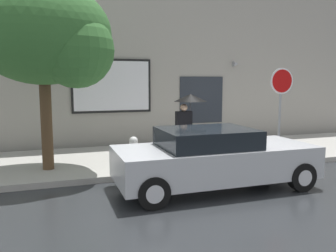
{
  "coord_description": "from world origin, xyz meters",
  "views": [
    {
      "loc": [
        -3.24,
        -6.98,
        2.39
      ],
      "look_at": [
        -0.28,
        1.8,
        1.2
      ],
      "focal_mm": 36.59,
      "sensor_mm": 36.0,
      "label": 1
    }
  ],
  "objects_px": {
    "street_tree": "(49,37)",
    "stop_sign": "(281,95)",
    "parked_car": "(214,158)",
    "pedestrian_with_umbrella": "(188,107)",
    "fire_hydrant": "(134,152)"
  },
  "relations": [
    {
      "from": "street_tree",
      "to": "stop_sign",
      "type": "relative_size",
      "value": 1.78
    },
    {
      "from": "pedestrian_with_umbrella",
      "to": "street_tree",
      "type": "relative_size",
      "value": 0.4
    },
    {
      "from": "fire_hydrant",
      "to": "pedestrian_with_umbrella",
      "type": "xyz_separation_m",
      "value": [
        1.84,
        0.71,
        1.1
      ]
    },
    {
      "from": "parked_car",
      "to": "stop_sign",
      "type": "xyz_separation_m",
      "value": [
        2.93,
        1.59,
        1.33
      ]
    },
    {
      "from": "street_tree",
      "to": "stop_sign",
      "type": "xyz_separation_m",
      "value": [
        6.34,
        -0.69,
        -1.47
      ]
    },
    {
      "from": "pedestrian_with_umbrella",
      "to": "stop_sign",
      "type": "relative_size",
      "value": 0.71
    },
    {
      "from": "fire_hydrant",
      "to": "stop_sign",
      "type": "relative_size",
      "value": 0.31
    },
    {
      "from": "fire_hydrant",
      "to": "street_tree",
      "type": "bearing_deg",
      "value": 167.89
    },
    {
      "from": "fire_hydrant",
      "to": "pedestrian_with_umbrella",
      "type": "bearing_deg",
      "value": 21.23
    },
    {
      "from": "parked_car",
      "to": "pedestrian_with_umbrella",
      "type": "relative_size",
      "value": 2.38
    },
    {
      "from": "parked_car",
      "to": "stop_sign",
      "type": "distance_m",
      "value": 3.59
    },
    {
      "from": "parked_car",
      "to": "pedestrian_with_umbrella",
      "type": "xyz_separation_m",
      "value": [
        0.41,
        2.57,
        0.96
      ]
    },
    {
      "from": "pedestrian_with_umbrella",
      "to": "stop_sign",
      "type": "bearing_deg",
      "value": -21.26
    },
    {
      "from": "parked_car",
      "to": "pedestrian_with_umbrella",
      "type": "bearing_deg",
      "value": 80.85
    },
    {
      "from": "street_tree",
      "to": "stop_sign",
      "type": "distance_m",
      "value": 6.54
    }
  ]
}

